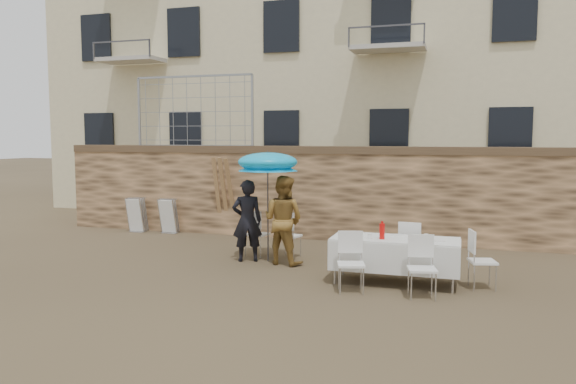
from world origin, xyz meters
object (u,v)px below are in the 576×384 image
(man_suit, at_px, (247,221))
(table_chair_front_right, at_px, (422,267))
(woman_dress, at_px, (283,220))
(chair_stack_right, at_px, (170,215))
(umbrella, at_px, (268,165))
(soda_bottle, at_px, (382,231))
(couple_chair_left, at_px, (257,233))
(table_chair_front_left, at_px, (351,263))
(table_chair_back, at_px, (411,247))
(chair_stack_left, at_px, (140,214))
(table_chair_side, at_px, (483,260))
(couple_chair_right, at_px, (289,234))
(banquet_table, at_px, (395,241))

(man_suit, xyz_separation_m, table_chair_front_right, (3.50, -1.60, -0.33))
(woman_dress, relative_size, chair_stack_right, 1.87)
(umbrella, distance_m, soda_bottle, 2.82)
(man_suit, xyz_separation_m, chair_stack_right, (-3.09, 2.47, -0.35))
(chair_stack_right, bearing_deg, table_chair_front_right, -31.72)
(man_suit, relative_size, couple_chair_left, 1.69)
(man_suit, distance_m, table_chair_front_left, 2.90)
(man_suit, relative_size, table_chair_back, 1.69)
(couple_chair_left, relative_size, chair_stack_left, 1.04)
(umbrella, xyz_separation_m, soda_bottle, (2.40, -1.10, -1.01))
(couple_chair_left, bearing_deg, chair_stack_right, -22.87)
(woman_dress, bearing_deg, table_chair_side, -178.35)
(umbrella, relative_size, couple_chair_right, 2.11)
(table_chair_back, relative_size, chair_stack_left, 1.04)
(couple_chair_left, bearing_deg, man_suit, 98.97)
(chair_stack_left, bearing_deg, man_suit, -31.75)
(couple_chair_right, xyz_separation_m, table_chair_front_right, (2.80, -2.15, 0.00))
(woman_dress, height_order, table_chair_back, woman_dress)
(couple_chair_left, height_order, chair_stack_left, couple_chair_left)
(table_chair_front_right, xyz_separation_m, table_chair_side, (0.90, 0.85, 0.00))
(soda_bottle, relative_size, table_chair_back, 0.27)
(couple_chair_left, bearing_deg, woman_dress, 152.72)
(umbrella, relative_size, chair_stack_left, 2.20)
(chair_stack_right, bearing_deg, man_suit, -38.64)
(chair_stack_right, bearing_deg, chair_stack_left, 180.00)
(soda_bottle, bearing_deg, chair_stack_left, 152.91)
(soda_bottle, bearing_deg, table_chair_back, 67.17)
(table_chair_front_right, bearing_deg, table_chair_back, 88.45)
(man_suit, height_order, umbrella, umbrella)
(banquet_table, bearing_deg, table_chair_front_right, -56.31)
(umbrella, xyz_separation_m, chair_stack_left, (-4.39, 2.37, -1.45))
(umbrella, bearing_deg, soda_bottle, -24.71)
(umbrella, relative_size, couple_chair_left, 2.11)
(umbrella, relative_size, table_chair_front_right, 2.11)
(woman_dress, relative_size, table_chair_side, 1.80)
(table_chair_front_left, bearing_deg, man_suit, 130.52)
(table_chair_front_left, distance_m, chair_stack_left, 7.57)
(table_chair_back, distance_m, table_chair_side, 1.39)
(table_chair_side, bearing_deg, umbrella, 64.62)
(couple_chair_right, distance_m, banquet_table, 2.70)
(table_chair_back, xyz_separation_m, chair_stack_right, (-6.28, 2.52, -0.02))
(banquet_table, bearing_deg, umbrella, 159.85)
(man_suit, relative_size, table_chair_side, 1.69)
(table_chair_side, bearing_deg, chair_stack_right, 53.39)
(soda_bottle, distance_m, chair_stack_left, 7.63)
(table_chair_front_right, height_order, chair_stack_right, table_chair_front_right)
(couple_chair_left, bearing_deg, table_chair_front_right, 157.35)
(table_chair_front_left, xyz_separation_m, table_chair_back, (0.80, 1.55, 0.00))
(couple_chair_left, height_order, banquet_table, couple_chair_left)
(table_chair_front_left, relative_size, table_chair_side, 1.00)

